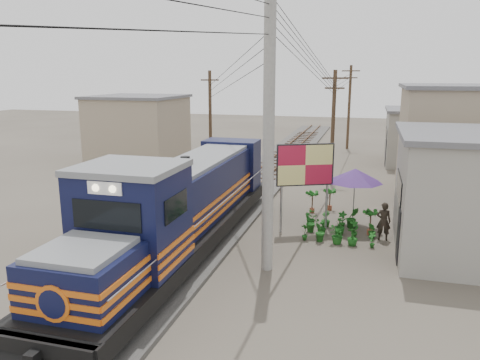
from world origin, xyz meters
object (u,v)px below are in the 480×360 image
(locomotive, at_px, (180,209))
(market_umbrella, at_px, (355,176))
(vendor, at_px, (384,221))
(billboard, at_px, (305,167))

(locomotive, height_order, market_umbrella, locomotive)
(market_umbrella, xyz_separation_m, vendor, (1.28, -1.39, -1.56))
(locomotive, relative_size, market_umbrella, 5.91)
(vendor, bearing_deg, billboard, -5.93)
(locomotive, distance_m, market_umbrella, 8.01)
(billboard, height_order, vendor, billboard)
(billboard, xyz_separation_m, vendor, (3.35, -0.29, -2.06))
(billboard, bearing_deg, vendor, -29.29)
(locomotive, height_order, billboard, locomotive)
(market_umbrella, bearing_deg, billboard, -152.01)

